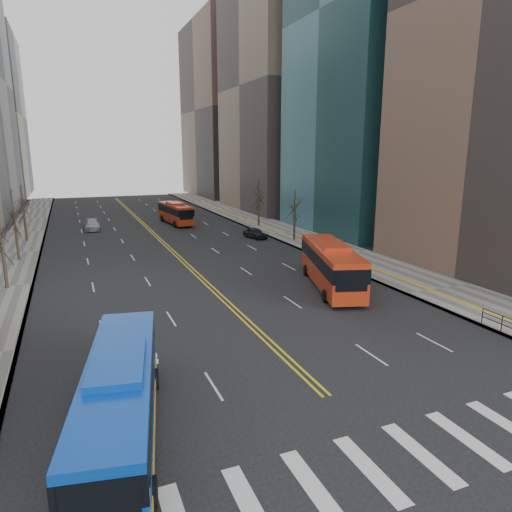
% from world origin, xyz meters
% --- Properties ---
extents(ground, '(220.00, 220.00, 0.00)m').
position_xyz_m(ground, '(0.00, 0.00, 0.00)').
color(ground, black).
extents(sidewalk_right, '(7.00, 130.00, 0.15)m').
position_xyz_m(sidewalk_right, '(17.50, 45.00, 0.07)').
color(sidewalk_right, slate).
rests_on(sidewalk_right, ground).
extents(sidewalk_left, '(5.00, 130.00, 0.15)m').
position_xyz_m(sidewalk_left, '(-16.50, 45.00, 0.07)').
color(sidewalk_left, slate).
rests_on(sidewalk_left, ground).
extents(crosswalk, '(26.70, 4.00, 0.01)m').
position_xyz_m(crosswalk, '(0.00, 0.00, 0.01)').
color(crosswalk, silver).
rests_on(crosswalk, ground).
extents(centerline, '(0.55, 100.00, 0.01)m').
position_xyz_m(centerline, '(0.00, 55.00, 0.01)').
color(centerline, gold).
rests_on(centerline, ground).
extents(office_towers, '(83.00, 134.00, 58.00)m').
position_xyz_m(office_towers, '(0.12, 68.51, 23.92)').
color(office_towers, gray).
rests_on(office_towers, ground).
extents(street_trees, '(35.20, 47.20, 7.60)m').
position_xyz_m(street_trees, '(-7.18, 34.55, 4.87)').
color(street_trees, '#31261E').
rests_on(street_trees, ground).
extents(blue_bus, '(4.78, 12.38, 3.52)m').
position_xyz_m(blue_bus, '(-9.34, 5.31, 1.85)').
color(blue_bus, '#0B3CA6').
rests_on(blue_bus, ground).
extents(red_bus_near, '(6.32, 12.43, 3.83)m').
position_xyz_m(red_bus_near, '(9.48, 20.34, 2.12)').
color(red_bus_near, red).
rests_on(red_bus_near, ground).
extents(red_bus_far, '(3.48, 10.91, 3.41)m').
position_xyz_m(red_bus_far, '(4.84, 59.60, 1.90)').
color(red_bus_far, red).
rests_on(red_bus_far, ground).
extents(car_white, '(2.83, 4.26, 1.33)m').
position_xyz_m(car_white, '(-8.25, 12.62, 0.66)').
color(car_white, white).
rests_on(car_white, ground).
extents(car_dark_mid, '(2.46, 4.32, 1.38)m').
position_xyz_m(car_dark_mid, '(11.94, 43.42, 0.69)').
color(car_dark_mid, black).
rests_on(car_dark_mid, ground).
extents(car_silver, '(2.28, 5.22, 1.49)m').
position_xyz_m(car_silver, '(-7.77, 58.32, 0.75)').
color(car_silver, '#9C9DA1').
rests_on(car_silver, ground).
extents(car_dark_far, '(2.94, 5.00, 1.30)m').
position_xyz_m(car_dark_far, '(7.63, 64.71, 0.65)').
color(car_dark_far, black).
rests_on(car_dark_far, ground).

